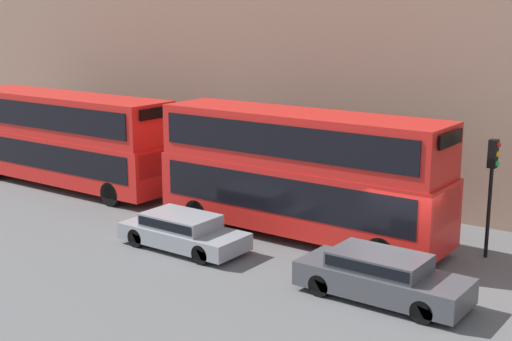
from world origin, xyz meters
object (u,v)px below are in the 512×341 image
bus_leading (300,169)px  bus_second_in_queue (66,136)px  traffic_light (492,173)px  car_dark_sedan (381,275)px  pedestrian (405,214)px  car_hatchback (182,230)px

bus_leading → bus_second_in_queue: bus_leading is taller
traffic_light → bus_second_in_queue: bearing=95.3°
bus_leading → car_dark_sedan: 6.16m
bus_leading → pedestrian: 4.05m
car_dark_sedan → car_hatchback: bearing=90.0°
car_dark_sedan → pedestrian: bearing=18.2°
bus_leading → bus_second_in_queue: size_ratio=0.95×
bus_second_in_queue → pedestrian: size_ratio=6.38×
bus_leading → pedestrian: size_ratio=6.06×
bus_leading → car_dark_sedan: (-3.40, -4.84, -1.73)m
car_dark_sedan → car_hatchback: car_dark_sedan is taller
bus_leading → car_hatchback: bus_leading is taller
car_hatchback → pedestrian: bearing=-44.5°
bus_leading → pedestrian: (2.16, -3.01, -1.62)m
car_dark_sedan → traffic_light: 5.66m
bus_second_in_queue → traffic_light: bus_second_in_queue is taller
bus_leading → bus_second_in_queue: 12.37m
bus_leading → pedestrian: bearing=-54.4°
bus_second_in_queue → traffic_light: 18.52m
bus_second_in_queue → car_hatchback: bearing=-108.9°
traffic_light → pedestrian: size_ratio=2.20×
car_hatchback → pedestrian: (5.56, -5.47, 0.17)m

